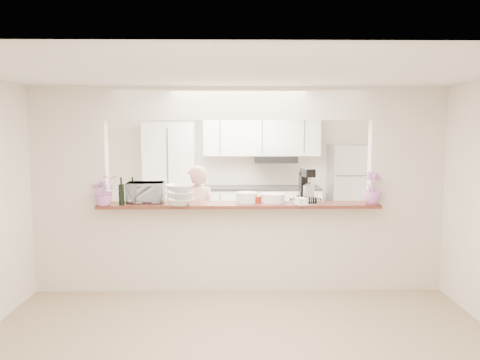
{
  "coord_description": "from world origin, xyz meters",
  "views": [
    {
      "loc": [
        -0.07,
        -5.68,
        2.02
      ],
      "look_at": [
        0.02,
        0.3,
        1.34
      ],
      "focal_mm": 35.0,
      "sensor_mm": 36.0,
      "label": 1
    }
  ],
  "objects_px": {
    "toaster_oven": "(146,192)",
    "person": "(197,218)",
    "stand_mixer": "(307,187)",
    "refrigerator": "(350,192)"
  },
  "relations": [
    {
      "from": "toaster_oven",
      "to": "stand_mixer",
      "type": "distance_m",
      "value": 2.0
    },
    {
      "from": "person",
      "to": "refrigerator",
      "type": "bearing_deg",
      "value": -149.4
    },
    {
      "from": "toaster_oven",
      "to": "person",
      "type": "height_order",
      "value": "person"
    },
    {
      "from": "stand_mixer",
      "to": "person",
      "type": "bearing_deg",
      "value": 152.17
    },
    {
      "from": "refrigerator",
      "to": "stand_mixer",
      "type": "xyz_separation_m",
      "value": [
        -1.2,
        -2.59,
        0.43
      ]
    },
    {
      "from": "refrigerator",
      "to": "toaster_oven",
      "type": "bearing_deg",
      "value": -140.91
    },
    {
      "from": "refrigerator",
      "to": "stand_mixer",
      "type": "distance_m",
      "value": 2.88
    },
    {
      "from": "toaster_oven",
      "to": "person",
      "type": "relative_size",
      "value": 0.3
    },
    {
      "from": "toaster_oven",
      "to": "refrigerator",
      "type": "bearing_deg",
      "value": 37.1
    },
    {
      "from": "toaster_oven",
      "to": "stand_mixer",
      "type": "relative_size",
      "value": 1.08
    }
  ]
}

